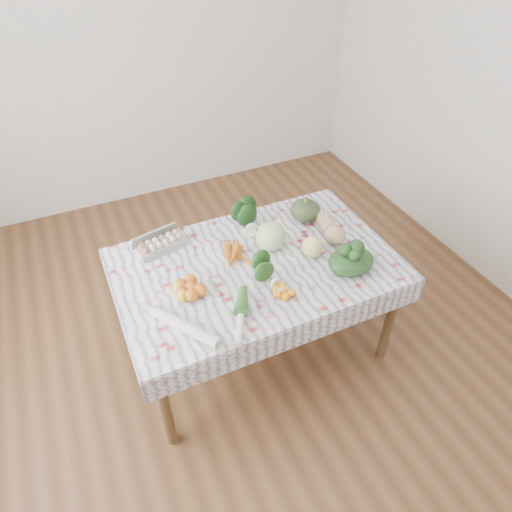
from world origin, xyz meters
The scene contains 17 objects.
ground centered at (0.00, 0.00, 0.00)m, with size 4.50×4.50×0.00m, color #56351D.
wall_back centered at (0.00, 2.25, 1.40)m, with size 4.00×0.04×2.80m, color silver.
dining_table centered at (0.00, 0.00, 0.68)m, with size 1.60×1.00×0.75m.
tablecloth centered at (0.00, 0.00, 0.76)m, with size 1.66×1.06×0.01m, color white.
egg_carton centered at (-0.48, 0.35, 0.80)m, with size 0.30×0.12×0.08m, color #A0A09B.
carrot_bunch centered at (-0.10, 0.09, 0.78)m, with size 0.23×0.21×0.04m, color orange.
kale_bunch centered at (0.09, 0.33, 0.84)m, with size 0.18×0.16×0.16m, color #153712.
kabocha_squash centered at (0.49, 0.28, 0.83)m, with size 0.20×0.20×0.13m, color #374A27.
cabbage centered at (0.15, 0.10, 0.85)m, with size 0.18×0.18×0.18m, color #BCDC8B.
butternut_squash centered at (0.54, 0.05, 0.83)m, with size 0.13×0.28×0.13m, color tan.
orange_cluster centered at (-0.43, -0.07, 0.80)m, with size 0.23×0.23×0.08m, color orange.
broccoli centered at (0.01, -0.18, 0.82)m, with size 0.16×0.16×0.12m, color #224F19.
mandarin_cluster centered at (0.03, -0.29, 0.79)m, with size 0.16×0.16×0.05m, color orange.
grapefruit centered at (0.34, -0.07, 0.83)m, with size 0.13×0.13×0.13m, color #EDE677.
spinach_bag centered at (0.48, -0.28, 0.82)m, with size 0.28×0.22×0.12m, color #183615.
daikon centered at (-0.54, -0.32, 0.79)m, with size 0.06×0.06×0.44m, color silver.
leek centered at (-0.26, -0.37, 0.78)m, with size 0.04×0.04×0.37m, color white.
Camera 1 is at (-0.85, -1.85, 2.57)m, focal length 32.00 mm.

